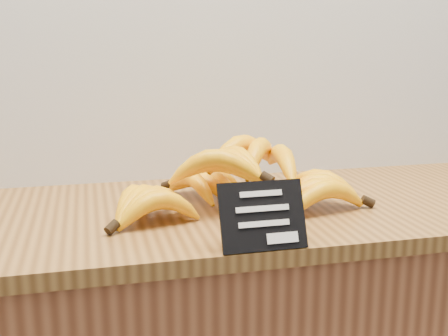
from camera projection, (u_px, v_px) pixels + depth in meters
counter_top at (218, 213)px, 1.15m from camera, size 1.51×0.54×0.03m
chalkboard_sign at (263, 216)px, 0.90m from camera, size 0.14×0.05×0.11m
banana_pile at (236, 180)px, 1.12m from camera, size 0.56×0.37×0.12m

